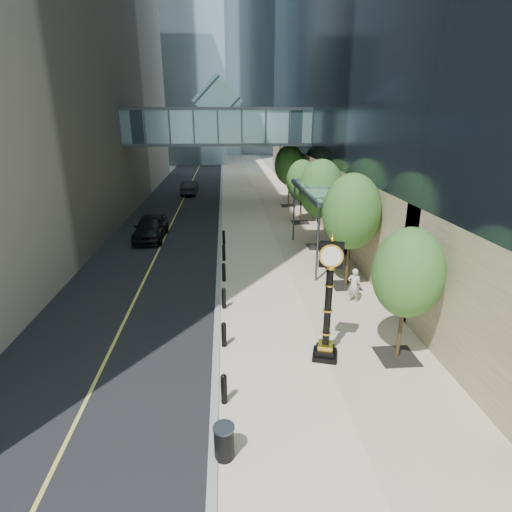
# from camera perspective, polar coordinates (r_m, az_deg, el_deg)

# --- Properties ---
(ground) EXTENTS (320.00, 320.00, 0.00)m
(ground) POSITION_cam_1_polar(r_m,az_deg,el_deg) (12.65, 8.83, -22.45)
(ground) COLOR gray
(ground) RESTS_ON ground
(road) EXTENTS (8.00, 180.00, 0.02)m
(road) POSITION_cam_1_polar(r_m,az_deg,el_deg) (50.04, -9.61, 9.49)
(road) COLOR black
(road) RESTS_ON ground
(sidewalk) EXTENTS (8.00, 180.00, 0.06)m
(sidewalk) POSITION_cam_1_polar(r_m,az_deg,el_deg) (49.96, -0.31, 9.77)
(sidewalk) COLOR beige
(sidewalk) RESTS_ON ground
(curb) EXTENTS (0.25, 180.00, 0.07)m
(curb) POSITION_cam_1_polar(r_m,az_deg,el_deg) (49.83, -4.97, 9.68)
(curb) COLOR gray
(curb) RESTS_ON ground
(distant_tower_c) EXTENTS (22.00, 22.00, 65.00)m
(distant_tower_c) POSITION_cam_1_polar(r_m,az_deg,el_deg) (131.40, -6.74, 29.86)
(distant_tower_c) COLOR #A6C3D1
(distant_tower_c) RESTS_ON ground
(skywalk) EXTENTS (17.00, 4.20, 5.80)m
(skywalk) POSITION_cam_1_polar(r_m,az_deg,el_deg) (37.14, -5.43, 18.27)
(skywalk) COLOR #486A73
(skywalk) RESTS_ON ground
(entrance_canopy) EXTENTS (3.00, 8.00, 4.38)m
(entrance_canopy) POSITION_cam_1_polar(r_m,az_deg,el_deg) (24.25, 10.09, 9.13)
(entrance_canopy) COLOR #383F44
(entrance_canopy) RESTS_ON ground
(bollard_row) EXTENTS (0.20, 16.20, 0.90)m
(bollard_row) POSITION_cam_1_polar(r_m,az_deg,el_deg) (19.77, -4.61, -4.17)
(bollard_row) COLOR black
(bollard_row) RESTS_ON sidewalk
(street_trees) EXTENTS (2.83, 28.60, 5.81)m
(street_trees) POSITION_cam_1_polar(r_m,az_deg,el_deg) (26.97, 8.87, 9.38)
(street_trees) COLOR black
(street_trees) RESTS_ON sidewalk
(street_clock) EXTENTS (1.07, 1.07, 4.59)m
(street_clock) POSITION_cam_1_polar(r_m,az_deg,el_deg) (14.26, 10.22, -7.34)
(street_clock) COLOR black
(street_clock) RESTS_ON sidewalk
(trash_bin) EXTENTS (0.62, 0.62, 0.90)m
(trash_bin) POSITION_cam_1_polar(r_m,az_deg,el_deg) (11.27, -4.58, -25.05)
(trash_bin) COLOR black
(trash_bin) RESTS_ON sidewalk
(pedestrian) EXTENTS (0.70, 0.57, 1.66)m
(pedestrian) POSITION_cam_1_polar(r_m,az_deg,el_deg) (19.31, 13.82, -4.06)
(pedestrian) COLOR beige
(pedestrian) RESTS_ON sidewalk
(car_near) EXTENTS (2.08, 5.04, 1.71)m
(car_near) POSITION_cam_1_polar(r_m,az_deg,el_deg) (29.49, -14.82, 3.98)
(car_near) COLOR black
(car_near) RESTS_ON road
(car_far) EXTENTS (1.71, 4.61, 1.51)m
(car_far) POSITION_cam_1_polar(r_m,az_deg,el_deg) (46.15, -9.46, 9.64)
(car_far) COLOR black
(car_far) RESTS_ON road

